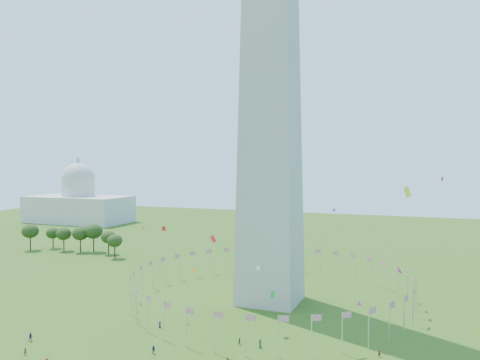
% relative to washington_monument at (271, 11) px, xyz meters
% --- Properties ---
extents(washington_monument, '(16.80, 16.80, 169.00)m').
position_rel_washington_monument_xyz_m(washington_monument, '(0.00, 0.00, 0.00)').
color(washington_monument, '#B6B1A2').
rests_on(washington_monument, ground).
extents(flag_ring, '(80.24, 80.24, 9.00)m').
position_rel_washington_monument_xyz_m(flag_ring, '(-0.00, 0.00, -80.00)').
color(flag_ring, silver).
rests_on(flag_ring, ground).
extents(capitol_building, '(70.00, 35.00, 46.00)m').
position_rel_washington_monument_xyz_m(capitol_building, '(-180.00, 130.00, -61.50)').
color(capitol_building, beige).
rests_on(capitol_building, ground).
extents(kites_aloft, '(120.59, 87.48, 32.70)m').
position_rel_washington_monument_xyz_m(kites_aloft, '(13.92, -24.35, -66.41)').
color(kites_aloft, '#CC2699').
rests_on(kites_aloft, ground).
extents(tree_line_west, '(55.49, 16.09, 12.69)m').
position_rel_washington_monument_xyz_m(tree_line_west, '(-106.22, 41.03, -78.86)').
color(tree_line_west, '#314C19').
rests_on(tree_line_west, ground).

